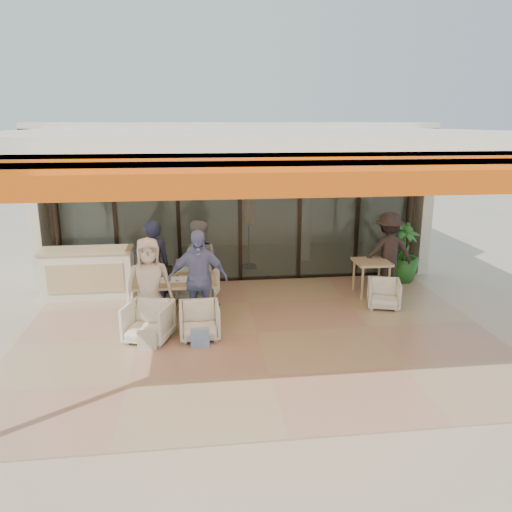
{
  "coord_description": "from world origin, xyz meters",
  "views": [
    {
      "loc": [
        -0.99,
        -7.88,
        3.53
      ],
      "look_at": [
        0.1,
        0.9,
        1.15
      ],
      "focal_mm": 35.0,
      "sensor_mm": 36.0,
      "label": 1
    }
  ],
  "objects_px": {
    "chair_far_left": "(156,287)",
    "side_chair": "(384,293)",
    "diner_navy": "(153,266)",
    "diner_cream": "(149,284)",
    "host_counter": "(88,273)",
    "potted_palm": "(402,252)",
    "diner_periwinkle": "(198,279)",
    "side_table": "(372,266)",
    "chair_near_left": "(148,320)",
    "standing_woman": "(388,252)",
    "diner_grey": "(197,265)",
    "chair_far_right": "(198,283)",
    "chair_near_right": "(199,319)",
    "dining_table": "(175,283)"
  },
  "relations": [
    {
      "from": "chair_near_left",
      "to": "chair_near_right",
      "type": "height_order",
      "value": "chair_near_left"
    },
    {
      "from": "diner_cream",
      "to": "diner_grey",
      "type": "bearing_deg",
      "value": 39.74
    },
    {
      "from": "chair_far_right",
      "to": "chair_near_left",
      "type": "relative_size",
      "value": 1.01
    },
    {
      "from": "diner_navy",
      "to": "potted_palm",
      "type": "xyz_separation_m",
      "value": [
        5.44,
        1.16,
        -0.19
      ]
    },
    {
      "from": "dining_table",
      "to": "standing_woman",
      "type": "height_order",
      "value": "standing_woman"
    },
    {
      "from": "standing_woman",
      "to": "potted_palm",
      "type": "xyz_separation_m",
      "value": [
        0.55,
        0.53,
        -0.15
      ]
    },
    {
      "from": "chair_far_left",
      "to": "side_chair",
      "type": "distance_m",
      "value": 4.53
    },
    {
      "from": "chair_near_left",
      "to": "side_table",
      "type": "distance_m",
      "value": 4.78
    },
    {
      "from": "dining_table",
      "to": "chair_near_right",
      "type": "xyz_separation_m",
      "value": [
        0.43,
        -0.96,
        -0.35
      ]
    },
    {
      "from": "diner_navy",
      "to": "diner_cream",
      "type": "height_order",
      "value": "diner_navy"
    },
    {
      "from": "potted_palm",
      "to": "diner_periwinkle",
      "type": "bearing_deg",
      "value": -155.95
    },
    {
      "from": "host_counter",
      "to": "diner_grey",
      "type": "relative_size",
      "value": 1.05
    },
    {
      "from": "diner_cream",
      "to": "side_table",
      "type": "relative_size",
      "value": 2.21
    },
    {
      "from": "dining_table",
      "to": "diner_navy",
      "type": "distance_m",
      "value": 0.64
    },
    {
      "from": "dining_table",
      "to": "diner_cream",
      "type": "distance_m",
      "value": 0.63
    },
    {
      "from": "host_counter",
      "to": "standing_woman",
      "type": "relative_size",
      "value": 1.08
    },
    {
      "from": "diner_grey",
      "to": "standing_woman",
      "type": "distance_m",
      "value": 4.1
    },
    {
      "from": "chair_far_right",
      "to": "diner_periwinkle",
      "type": "height_order",
      "value": "diner_periwinkle"
    },
    {
      "from": "chair_near_right",
      "to": "standing_woman",
      "type": "xyz_separation_m",
      "value": [
        4.05,
        2.02,
        0.52
      ]
    },
    {
      "from": "dining_table",
      "to": "chair_near_left",
      "type": "bearing_deg",
      "value": -113.43
    },
    {
      "from": "chair_far_right",
      "to": "diner_cream",
      "type": "relative_size",
      "value": 0.44
    },
    {
      "from": "host_counter",
      "to": "chair_far_right",
      "type": "xyz_separation_m",
      "value": [
        2.24,
        -0.43,
        -0.17
      ]
    },
    {
      "from": "diner_navy",
      "to": "chair_near_left",
      "type": "bearing_deg",
      "value": 72.19
    },
    {
      "from": "host_counter",
      "to": "potted_palm",
      "type": "bearing_deg",
      "value": 1.9
    },
    {
      "from": "diner_periwinkle",
      "to": "potted_palm",
      "type": "relative_size",
      "value": 1.26
    },
    {
      "from": "chair_far_left",
      "to": "diner_cream",
      "type": "bearing_deg",
      "value": 100.36
    },
    {
      "from": "chair_far_right",
      "to": "diner_periwinkle",
      "type": "distance_m",
      "value": 1.49
    },
    {
      "from": "chair_near_left",
      "to": "potted_palm",
      "type": "relative_size",
      "value": 0.52
    },
    {
      "from": "diner_cream",
      "to": "potted_palm",
      "type": "xyz_separation_m",
      "value": [
        5.44,
        2.06,
        -0.12
      ]
    },
    {
      "from": "diner_navy",
      "to": "standing_woman",
      "type": "height_order",
      "value": "diner_navy"
    },
    {
      "from": "side_chair",
      "to": "potted_palm",
      "type": "xyz_separation_m",
      "value": [
        1.0,
        1.57,
        0.39
      ]
    },
    {
      "from": "diner_navy",
      "to": "side_table",
      "type": "xyz_separation_m",
      "value": [
        4.44,
        0.34,
        -0.25
      ]
    },
    {
      "from": "chair_far_left",
      "to": "diner_cream",
      "type": "height_order",
      "value": "diner_cream"
    },
    {
      "from": "diner_periwinkle",
      "to": "side_table",
      "type": "distance_m",
      "value": 3.81
    },
    {
      "from": "host_counter",
      "to": "standing_woman",
      "type": "height_order",
      "value": "standing_woman"
    },
    {
      "from": "dining_table",
      "to": "chair_far_left",
      "type": "height_order",
      "value": "dining_table"
    },
    {
      "from": "chair_far_left",
      "to": "side_chair",
      "type": "relative_size",
      "value": 0.97
    },
    {
      "from": "chair_far_left",
      "to": "standing_woman",
      "type": "bearing_deg",
      "value": -168.19
    },
    {
      "from": "side_table",
      "to": "chair_far_right",
      "type": "bearing_deg",
      "value": 177.4
    },
    {
      "from": "diner_cream",
      "to": "host_counter",
      "type": "bearing_deg",
      "value": 120.24
    },
    {
      "from": "chair_near_right",
      "to": "diner_grey",
      "type": "distance_m",
      "value": 1.5
    },
    {
      "from": "standing_woman",
      "to": "diner_periwinkle",
      "type": "bearing_deg",
      "value": 17.88
    },
    {
      "from": "diner_cream",
      "to": "potted_palm",
      "type": "relative_size",
      "value": 1.17
    },
    {
      "from": "diner_grey",
      "to": "chair_far_left",
      "type": "bearing_deg",
      "value": -30.13
    },
    {
      "from": "chair_far_left",
      "to": "potted_palm",
      "type": "distance_m",
      "value": 5.5
    },
    {
      "from": "diner_periwinkle",
      "to": "side_table",
      "type": "height_order",
      "value": "diner_periwinkle"
    },
    {
      "from": "dining_table",
      "to": "potted_palm",
      "type": "distance_m",
      "value": 5.28
    },
    {
      "from": "diner_grey",
      "to": "diner_periwinkle",
      "type": "distance_m",
      "value": 0.9
    },
    {
      "from": "diner_periwinkle",
      "to": "standing_woman",
      "type": "height_order",
      "value": "diner_periwinkle"
    },
    {
      "from": "diner_navy",
      "to": "potted_palm",
      "type": "distance_m",
      "value": 5.57
    }
  ]
}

